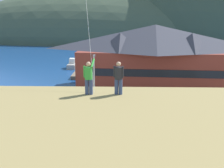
# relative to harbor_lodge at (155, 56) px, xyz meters

# --- Properties ---
(ground_plane) EXTENTS (600.00, 600.00, 0.00)m
(ground_plane) POSITION_rel_harbor_lodge_xyz_m (-7.50, -22.04, -5.38)
(ground_plane) COLOR #66604C
(parking_lot_pad) EXTENTS (40.00, 20.00, 0.10)m
(parking_lot_pad) POSITION_rel_harbor_lodge_xyz_m (-7.50, -17.04, -5.33)
(parking_lot_pad) COLOR gray
(parking_lot_pad) RESTS_ON ground
(bay_water) EXTENTS (360.00, 84.00, 0.03)m
(bay_water) POSITION_rel_harbor_lodge_xyz_m (-7.50, 37.96, -5.37)
(bay_water) COLOR navy
(bay_water) RESTS_ON ground
(far_hill_west_ridge) EXTENTS (145.65, 66.06, 50.21)m
(far_hill_west_ridge) POSITION_rel_harbor_lodge_xyz_m (-10.98, 90.26, -5.38)
(far_hill_west_ridge) COLOR #42513D
(far_hill_west_ridge) RESTS_ON ground
(far_hill_east_peak) EXTENTS (149.32, 68.34, 51.91)m
(far_hill_east_peak) POSITION_rel_harbor_lodge_xyz_m (6.51, 96.82, -5.38)
(far_hill_east_peak) COLOR #334733
(far_hill_east_peak) RESTS_ON ground
(far_hill_center_saddle) EXTENTS (82.58, 69.02, 93.42)m
(far_hill_center_saddle) POSITION_rel_harbor_lodge_xyz_m (28.81, 93.13, -5.38)
(far_hill_center_saddle) COLOR #3D4C38
(far_hill_center_saddle) RESTS_ON ground
(harbor_lodge) EXTENTS (25.57, 11.30, 10.14)m
(harbor_lodge) POSITION_rel_harbor_lodge_xyz_m (0.00, 0.00, 0.00)
(harbor_lodge) COLOR brown
(harbor_lodge) RESTS_ON ground
(wharf_dock) EXTENTS (3.20, 15.85, 0.70)m
(wharf_dock) POSITION_rel_harbor_lodge_xyz_m (-12.84, 13.32, -5.03)
(wharf_dock) COLOR #70604C
(wharf_dock) RESTS_ON ground
(moored_boat_wharfside) EXTENTS (1.90, 5.68, 2.16)m
(moored_boat_wharfside) POSITION_rel_harbor_lodge_xyz_m (-16.06, 17.36, -4.66)
(moored_boat_wharfside) COLOR #A8A399
(moored_boat_wharfside) RESTS_ON ground
(parked_car_mid_row_near) EXTENTS (4.30, 2.25, 1.82)m
(parked_car_mid_row_near) POSITION_rel_harbor_lodge_xyz_m (5.19, -14.36, -4.32)
(parked_car_mid_row_near) COLOR #B28923
(parked_car_mid_row_near) RESTS_ON parking_lot_pad
(parked_car_mid_row_center) EXTENTS (4.30, 2.25, 1.82)m
(parked_car_mid_row_center) POSITION_rel_harbor_lodge_xyz_m (-6.45, -20.70, -4.32)
(parked_car_mid_row_center) COLOR #9EA3A8
(parked_car_mid_row_center) RESTS_ON parking_lot_pad
(parked_car_back_row_right) EXTENTS (4.26, 2.18, 1.82)m
(parked_car_back_row_right) POSITION_rel_harbor_lodge_xyz_m (-11.11, -20.68, -4.32)
(parked_car_back_row_right) COLOR #9EA3A8
(parked_car_back_row_right) RESTS_ON parking_lot_pad
(parked_car_front_row_silver) EXTENTS (4.32, 2.29, 1.82)m
(parked_car_front_row_silver) POSITION_rel_harbor_lodge_xyz_m (-5.06, -16.02, -4.32)
(parked_car_front_row_silver) COLOR #B28923
(parked_car_front_row_silver) RESTS_ON parking_lot_pad
(parked_car_back_row_left) EXTENTS (4.31, 2.27, 1.82)m
(parked_car_back_row_left) POSITION_rel_harbor_lodge_xyz_m (-0.34, -15.80, -4.32)
(parked_car_back_row_left) COLOR #B28923
(parked_car_back_row_left) RESTS_ON parking_lot_pad
(parked_car_mid_row_far) EXTENTS (4.36, 2.37, 1.82)m
(parked_car_mid_row_far) POSITION_rel_harbor_lodge_xyz_m (-1.58, -22.59, -4.32)
(parked_car_mid_row_far) COLOR navy
(parked_car_mid_row_far) RESTS_ON parking_lot_pad
(parking_light_pole) EXTENTS (0.24, 0.78, 6.99)m
(parking_light_pole) POSITION_rel_harbor_lodge_xyz_m (-8.45, -11.48, -1.25)
(parking_light_pole) COLOR #ADADB2
(parking_light_pole) RESTS_ON parking_lot_pad
(person_kite_flyer) EXTENTS (0.58, 0.63, 1.86)m
(person_kite_flyer) POSITION_rel_harbor_lodge_xyz_m (-7.09, -28.14, 3.03)
(person_kite_flyer) COLOR #384770
(person_kite_flyer) RESTS_ON grassy_hill_foreground
(person_companion) EXTENTS (0.54, 0.40, 1.74)m
(person_companion) POSITION_rel_harbor_lodge_xyz_m (-5.53, -28.09, 3.01)
(person_companion) COLOR #384770
(person_companion) RESTS_ON grassy_hill_foreground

